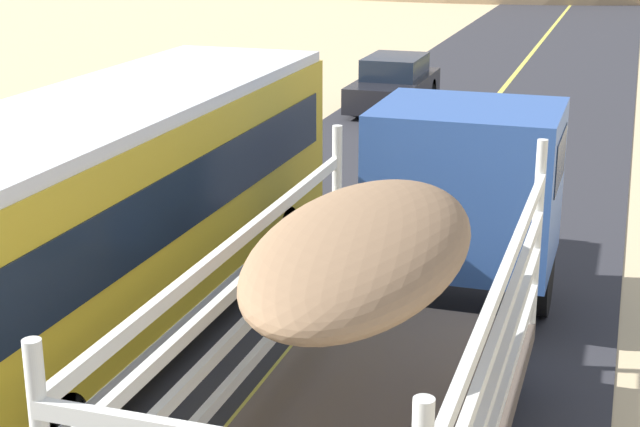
# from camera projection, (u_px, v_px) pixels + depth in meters

# --- Properties ---
(livestock_truck) EXTENTS (2.53, 9.70, 3.02)m
(livestock_truck) POSITION_uv_depth(u_px,v_px,m) (435.00, 233.00, 11.64)
(livestock_truck) COLOR #3359A5
(livestock_truck) RESTS_ON road_surface
(bus) EXTENTS (2.54, 10.00, 3.21)m
(bus) POSITION_uv_depth(u_px,v_px,m) (110.00, 216.00, 12.45)
(bus) COLOR gold
(bus) RESTS_ON road_surface
(car_far) EXTENTS (1.80, 4.40, 1.46)m
(car_far) POSITION_uv_depth(u_px,v_px,m) (394.00, 84.00, 27.74)
(car_far) COLOR black
(car_far) RESTS_ON road_surface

